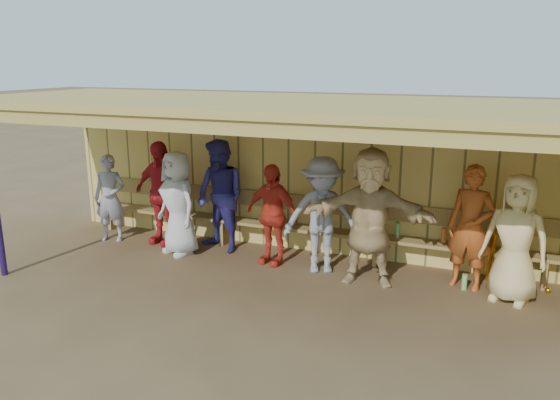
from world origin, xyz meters
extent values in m
plane|color=brown|center=(0.00, 0.00, 0.00)|extent=(90.00, 90.00, 0.00)
imported|color=#95939B|center=(-3.17, 0.48, 0.75)|extent=(0.62, 0.49, 1.49)
imported|color=silver|center=(-1.74, 0.35, 0.83)|extent=(0.96, 0.81, 1.66)
imported|color=navy|center=(-1.19, 0.73, 0.91)|extent=(1.06, 0.95, 1.81)
imported|color=red|center=(-0.20, 0.51, 0.77)|extent=(0.96, 0.54, 1.54)
imported|color=gray|center=(0.60, 0.48, 0.85)|extent=(1.26, 0.99, 1.70)
imported|color=tan|center=(1.33, 0.32, 0.95)|extent=(1.82, 0.79, 1.90)
imported|color=#A94C1B|center=(2.62, 0.66, 0.85)|extent=(0.70, 0.54, 1.70)
imported|color=#E2C87F|center=(3.17, 0.43, 0.83)|extent=(0.93, 0.74, 1.67)
imported|color=red|center=(-2.29, 0.69, 0.87)|extent=(1.06, 0.53, 1.74)
cube|color=#DFC05F|center=(0.00, 1.35, 1.20)|extent=(8.60, 0.20, 2.40)
cube|color=#B09948|center=(0.00, 0.00, 2.45)|extent=(8.80, 3.20, 0.10)
cube|color=#B09948|center=(0.00, -1.50, 2.32)|extent=(8.80, 0.10, 0.18)
cube|color=#B09948|center=(-3.80, 0.00, 2.31)|extent=(0.08, 3.00, 0.16)
cube|color=#B09948|center=(-2.85, 0.00, 2.31)|extent=(0.08, 3.00, 0.16)
cube|color=#B09948|center=(-1.90, 0.00, 2.31)|extent=(0.08, 3.00, 0.16)
cube|color=#B09948|center=(-0.95, 0.00, 2.31)|extent=(0.08, 3.00, 0.16)
cube|color=#B09948|center=(0.00, 0.00, 2.31)|extent=(0.08, 3.00, 0.16)
cube|color=#B09948|center=(0.95, 0.00, 2.31)|extent=(0.08, 3.00, 0.16)
cube|color=#B09948|center=(1.90, 0.00, 2.31)|extent=(0.08, 3.00, 0.16)
cube|color=#B09948|center=(2.85, 0.00, 2.31)|extent=(0.08, 3.00, 0.16)
cube|color=#9E8143|center=(0.00, 1.06, 0.42)|extent=(7.60, 0.32, 0.05)
cube|color=#9E8143|center=(0.00, 1.22, 0.80)|extent=(7.60, 0.04, 0.26)
cube|color=#9E8143|center=(-3.60, 1.06, 0.20)|extent=(0.06, 0.29, 0.40)
cube|color=#9E8143|center=(-1.29, 1.06, 0.20)|extent=(0.06, 0.29, 0.40)
cube|color=#9E8143|center=(1.29, 1.06, 0.20)|extent=(0.06, 0.29, 0.40)
cube|color=#9E8143|center=(3.60, 1.06, 0.20)|extent=(0.06, 0.29, 0.40)
cylinder|color=orange|center=(2.90, 0.86, 0.40)|extent=(0.13, 0.41, 0.80)
sphere|color=gold|center=(3.65, 0.86, 0.04)|extent=(0.08, 0.08, 0.08)
ellipsoid|color=#593319|center=(-2.39, 1.01, 0.52)|extent=(0.30, 0.24, 0.14)
ellipsoid|color=#593319|center=(-0.49, 1.01, 0.52)|extent=(0.30, 0.24, 0.14)
ellipsoid|color=#593319|center=(-0.42, 1.01, 0.52)|extent=(0.30, 0.24, 0.14)
cylinder|color=#72C361|center=(1.58, 1.11, 0.56)|extent=(0.07, 0.07, 0.22)
cylinder|color=orange|center=(2.25, 1.11, 0.56)|extent=(0.07, 0.07, 0.22)
cylinder|color=#7DBA5D|center=(2.61, 0.56, 0.11)|extent=(0.07, 0.07, 0.22)
camera|label=1|loc=(2.89, -6.73, 3.01)|focal=35.00mm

